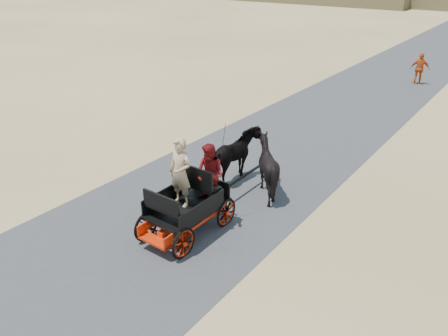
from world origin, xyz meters
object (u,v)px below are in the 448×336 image
Objects in this scene: pedestrian at (420,69)px; carriage at (187,219)px; horse_left at (236,158)px; horse_right at (267,167)px.

carriage is at bearing 67.66° from pedestrian.
horse_left is 1.10m from horse_right.
pedestrian reaches higher than horse_left.
horse_left is (-0.55, 3.00, 0.49)m from carriage.
pedestrian is at bearing 87.47° from carriage.
pedestrian is (1.38, 15.82, 0.02)m from horse_left.
carriage is 18.84m from pedestrian.
pedestrian is at bearing -95.00° from horse_left.
carriage is at bearing 100.39° from horse_left.
horse_right is at bearing 69.17° from pedestrian.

